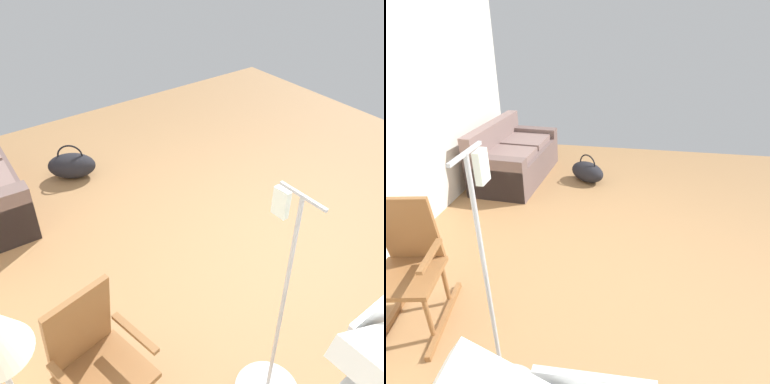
# 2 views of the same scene
# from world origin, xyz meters

# --- Properties ---
(ground_plane) EXTENTS (7.14, 7.14, 0.00)m
(ground_plane) POSITION_xyz_m (0.00, 0.00, 0.00)
(ground_plane) COLOR #9E7247
(rocking_chair) EXTENTS (0.84, 0.61, 1.05)m
(rocking_chair) POSITION_xyz_m (-0.82, 1.82, 0.50)
(rocking_chair) COLOR brown
(rocking_chair) RESTS_ON ground
(duffel_bag) EXTENTS (0.57, 0.64, 0.43)m
(duffel_bag) POSITION_xyz_m (1.98, 0.83, 0.15)
(duffel_bag) COLOR black
(duffel_bag) RESTS_ON ground
(iv_pole) EXTENTS (0.44, 0.44, 1.69)m
(iv_pole) POSITION_xyz_m (-1.36, 0.88, 0.25)
(iv_pole) COLOR #B2B5BA
(iv_pole) RESTS_ON ground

